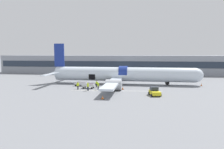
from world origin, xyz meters
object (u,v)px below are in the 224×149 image
(baggage_tug_lead, at_px, (115,84))
(ground_crew_loader_b, at_px, (97,84))
(airplane, at_px, (121,75))
(baggage_tug_mid, at_px, (155,92))
(baggage_cart_loading, at_px, (89,86))
(ground_crew_loader_a, at_px, (88,86))
(ground_crew_supervisor, at_px, (98,86))
(baggage_cart_queued, at_px, (82,84))
(ground_crew_driver, at_px, (78,85))

(baggage_tug_lead, distance_m, ground_crew_loader_b, 4.62)
(airplane, bearing_deg, baggage_tug_mid, -60.05)
(airplane, distance_m, baggage_cart_loading, 10.60)
(baggage_cart_loading, distance_m, ground_crew_loader_a, 2.92)
(ground_crew_loader_a, xyz_separation_m, ground_crew_loader_b, (0.83, 5.10, -0.17))
(airplane, xyz_separation_m, ground_crew_supervisor, (-4.36, -9.05, -1.67))
(baggage_tug_lead, xyz_separation_m, baggage_cart_loading, (-5.91, -3.20, -0.16))
(ground_crew_supervisor, bearing_deg, airplane, 64.27)
(airplane, relative_size, baggage_tug_lead, 14.20)
(ground_crew_loader_a, distance_m, ground_crew_loader_b, 5.17)
(baggage_cart_queued, height_order, ground_crew_loader_b, ground_crew_loader_b)
(baggage_cart_queued, bearing_deg, ground_crew_loader_a, -61.26)
(baggage_tug_lead, xyz_separation_m, ground_crew_loader_b, (-4.52, -0.94, 0.12))
(ground_crew_loader_b, bearing_deg, baggage_cart_queued, 167.56)
(ground_crew_loader_b, relative_size, ground_crew_driver, 0.86)
(ground_crew_loader_a, bearing_deg, baggage_cart_loading, 101.40)
(airplane, bearing_deg, ground_crew_loader_a, -120.85)
(baggage_tug_mid, bearing_deg, ground_crew_driver, 166.60)
(baggage_tug_lead, xyz_separation_m, ground_crew_driver, (-7.97, -5.08, 0.25))
(ground_crew_loader_b, distance_m, ground_crew_supervisor, 3.72)
(airplane, bearing_deg, ground_crew_supervisor, -115.73)
(baggage_cart_loading, distance_m, baggage_cart_queued, 4.19)
(baggage_cart_loading, relative_size, ground_crew_driver, 2.13)
(baggage_tug_lead, distance_m, baggage_cart_queued, 8.64)
(baggage_tug_lead, height_order, ground_crew_loader_b, baggage_tug_lead)
(baggage_tug_mid, relative_size, ground_crew_loader_b, 2.21)
(baggage_cart_loading, height_order, ground_crew_loader_a, ground_crew_loader_a)
(baggage_tug_lead, distance_m, baggage_cart_loading, 6.73)
(baggage_tug_lead, bearing_deg, baggage_cart_loading, -151.55)
(ground_crew_driver, distance_m, ground_crew_supervisor, 4.63)
(ground_crew_loader_b, bearing_deg, ground_crew_driver, -129.78)
(ground_crew_driver, height_order, ground_crew_supervisor, ground_crew_driver)
(baggage_tug_mid, distance_m, ground_crew_loader_a, 14.53)
(ground_crew_loader_b, xyz_separation_m, ground_crew_supervisor, (1.15, -3.54, 0.08))
(airplane, xyz_separation_m, ground_crew_loader_a, (-6.33, -10.61, -1.59))
(baggage_tug_mid, bearing_deg, baggage_cart_queued, 152.63)
(baggage_tug_mid, bearing_deg, baggage_tug_lead, 134.28)
(baggage_tug_lead, xyz_separation_m, ground_crew_loader_a, (-5.34, -6.03, 0.29))
(baggage_cart_loading, xyz_separation_m, ground_crew_driver, (-2.05, -1.87, 0.41))
(baggage_tug_mid, relative_size, ground_crew_loader_a, 1.83)
(ground_crew_driver, bearing_deg, baggage_cart_queued, 97.60)
(airplane, xyz_separation_m, baggage_cart_loading, (-6.91, -7.78, -2.04))
(baggage_tug_lead, xyz_separation_m, baggage_cart_queued, (-8.64, -0.03, -0.19))
(ground_crew_loader_a, relative_size, ground_crew_loader_b, 1.21)
(ground_crew_loader_b, height_order, ground_crew_supervisor, ground_crew_supervisor)
(airplane, relative_size, ground_crew_loader_b, 26.67)
(ground_crew_loader_a, bearing_deg, baggage_tug_lead, 48.47)
(ground_crew_driver, bearing_deg, ground_crew_loader_a, -20.07)
(ground_crew_loader_b, bearing_deg, baggage_cart_loading, -121.62)
(ground_crew_driver, bearing_deg, ground_crew_loader_b, 50.22)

